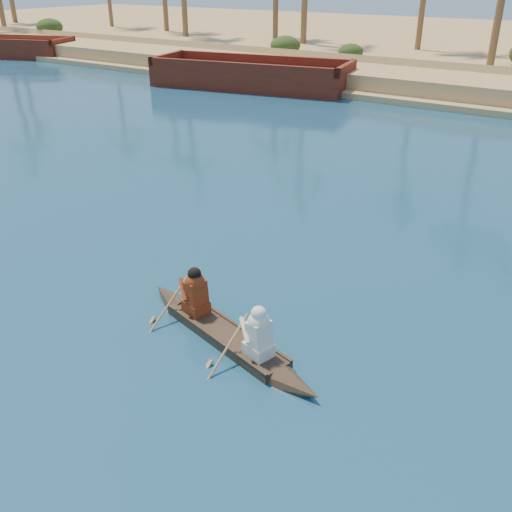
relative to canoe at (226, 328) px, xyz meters
The scene contains 6 objects.
ground 8.37m from the canoe, 163.04° to the left, with size 160.00×160.00×0.00m, color navy.
sandy_embankment 49.97m from the canoe, 99.21° to the left, with size 150.00×51.00×1.50m.
shrub_cluster 34.88m from the canoe, 103.26° to the left, with size 100.00×6.00×2.40m, color #1F3914, non-canonical shape.
canoe is the anchor object (origin of this frame).
barge_left 49.93m from the canoe, 150.12° to the left, with size 12.60×7.78×1.99m.
barge_mid 29.21m from the canoe, 123.19° to the left, with size 13.69×6.82×2.18m.
Camera 1 is at (14.12, -10.42, 7.03)m, focal length 40.00 mm.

